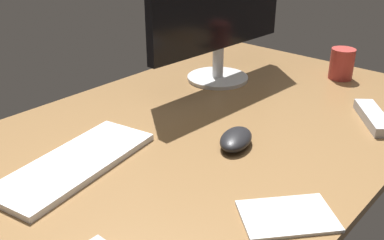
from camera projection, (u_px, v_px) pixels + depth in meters
desk at (203, 132)px, 107.94cm from camera, size 140.00×84.00×2.00cm
keyboard at (75, 163)px, 91.46cm from camera, size 37.66×20.22×1.41cm
computer_mouse at (236, 139)px, 99.02cm from camera, size 13.10×10.22×3.36cm
tv_remote at (373, 117)px, 110.43cm from camera, size 17.25×15.00×2.48cm
coffee_mug at (342, 64)px, 137.88cm from camera, size 7.35×7.35×9.56cm
notepad at (287, 216)px, 76.22cm from camera, size 19.08×18.48×0.60cm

